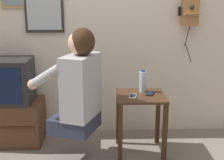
{
  "coord_description": "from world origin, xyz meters",
  "views": [
    {
      "loc": [
        0.08,
        -2.15,
        1.45
      ],
      "look_at": [
        0.14,
        0.53,
        0.74
      ],
      "focal_mm": 50.0,
      "sensor_mm": 36.0,
      "label": 1
    }
  ],
  "objects_px": {
    "wall_phone_antique": "(190,9)",
    "cell_phone_held": "(133,96)",
    "wall_mirror": "(44,4)",
    "television": "(1,81)",
    "person": "(78,85)",
    "water_bottle": "(143,82)",
    "cell_phone_spare": "(150,93)"
  },
  "relations": [
    {
      "from": "wall_phone_antique",
      "to": "water_bottle",
      "type": "relative_size",
      "value": 3.42
    },
    {
      "from": "person",
      "to": "television",
      "type": "xyz_separation_m",
      "value": [
        -0.79,
        0.39,
        -0.06
      ]
    },
    {
      "from": "television",
      "to": "cell_phone_spare",
      "type": "bearing_deg",
      "value": -8.82
    },
    {
      "from": "wall_mirror",
      "to": "cell_phone_spare",
      "type": "height_order",
      "value": "wall_mirror"
    },
    {
      "from": "cell_phone_held",
      "to": "water_bottle",
      "type": "distance_m",
      "value": 0.21
    },
    {
      "from": "cell_phone_held",
      "to": "cell_phone_spare",
      "type": "relative_size",
      "value": 0.98
    },
    {
      "from": "person",
      "to": "wall_phone_antique",
      "type": "height_order",
      "value": "wall_phone_antique"
    },
    {
      "from": "wall_mirror",
      "to": "cell_phone_spare",
      "type": "distance_m",
      "value": 1.39
    },
    {
      "from": "wall_mirror",
      "to": "cell_phone_held",
      "type": "relative_size",
      "value": 4.3
    },
    {
      "from": "television",
      "to": "wall_mirror",
      "type": "height_order",
      "value": "wall_mirror"
    },
    {
      "from": "wall_mirror",
      "to": "television",
      "type": "bearing_deg",
      "value": -148.69
    },
    {
      "from": "water_bottle",
      "to": "wall_mirror",
      "type": "bearing_deg",
      "value": 157.52
    },
    {
      "from": "wall_mirror",
      "to": "water_bottle",
      "type": "distance_m",
      "value": 1.26
    },
    {
      "from": "television",
      "to": "water_bottle",
      "type": "height_order",
      "value": "television"
    },
    {
      "from": "cell_phone_spare",
      "to": "water_bottle",
      "type": "xyz_separation_m",
      "value": [
        -0.06,
        0.08,
        0.09
      ]
    },
    {
      "from": "cell_phone_spare",
      "to": "person",
      "type": "bearing_deg",
      "value": -145.93
    },
    {
      "from": "cell_phone_spare",
      "to": "water_bottle",
      "type": "bearing_deg",
      "value": 149.54
    },
    {
      "from": "person",
      "to": "cell_phone_held",
      "type": "xyz_separation_m",
      "value": [
        0.48,
        0.09,
        -0.13
      ]
    },
    {
      "from": "wall_mirror",
      "to": "cell_phone_spare",
      "type": "xyz_separation_m",
      "value": [
        1.03,
        -0.48,
        -0.8
      ]
    },
    {
      "from": "person",
      "to": "cell_phone_spare",
      "type": "bearing_deg",
      "value": -55.04
    },
    {
      "from": "television",
      "to": "wall_mirror",
      "type": "xyz_separation_m",
      "value": [
        0.41,
        0.25,
        0.73
      ]
    },
    {
      "from": "wall_phone_antique",
      "to": "cell_phone_held",
      "type": "xyz_separation_m",
      "value": [
        -0.61,
        -0.51,
        -0.75
      ]
    },
    {
      "from": "television",
      "to": "cell_phone_held",
      "type": "xyz_separation_m",
      "value": [
        1.27,
        -0.3,
        -0.07
      ]
    },
    {
      "from": "television",
      "to": "cell_phone_held",
      "type": "height_order",
      "value": "television"
    },
    {
      "from": "person",
      "to": "water_bottle",
      "type": "relative_size",
      "value": 4.24
    },
    {
      "from": "cell_phone_held",
      "to": "wall_mirror",
      "type": "bearing_deg",
      "value": 159.69
    },
    {
      "from": "cell_phone_spare",
      "to": "wall_mirror",
      "type": "bearing_deg",
      "value": 175.05
    },
    {
      "from": "television",
      "to": "wall_phone_antique",
      "type": "distance_m",
      "value": 2.01
    },
    {
      "from": "wall_phone_antique",
      "to": "cell_phone_held",
      "type": "height_order",
      "value": "wall_phone_antique"
    },
    {
      "from": "cell_phone_held",
      "to": "water_bottle",
      "type": "bearing_deg",
      "value": 67.45
    },
    {
      "from": "cell_phone_held",
      "to": "television",
      "type": "bearing_deg",
      "value": 179.1
    },
    {
      "from": "wall_mirror",
      "to": "cell_phone_held",
      "type": "height_order",
      "value": "wall_mirror"
    }
  ]
}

